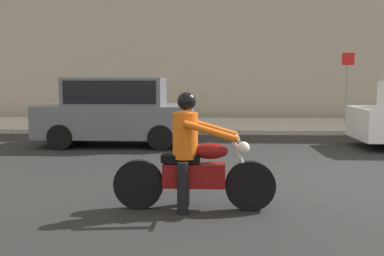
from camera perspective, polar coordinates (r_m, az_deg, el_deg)
name	(u,v)px	position (r m, az deg, el deg)	size (l,w,h in m)	color
ground_plane	(344,178)	(8.16, 19.75, -6.35)	(80.00, 80.00, 0.00)	black
sidewalk_slab	(276,125)	(15.86, 11.17, 0.36)	(40.00, 4.40, 0.14)	#A8A399
motorcycle_with_rider_orange_stripe	(193,163)	(5.77, 0.15, -4.67)	(2.20, 0.70, 1.60)	black
parked_hatchback_slate_gray	(117,110)	(11.48, -10.08, 2.35)	(4.07, 1.76, 1.80)	slate
street_sign_post	(347,80)	(16.59, 20.07, 6.01)	(0.44, 0.08, 2.59)	gray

